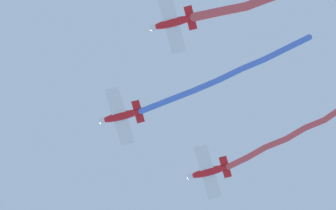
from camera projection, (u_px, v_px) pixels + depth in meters
airplane_lead at (120, 116)px, 84.43m from camera, size 6.89×5.22×1.70m
smoke_trail_lead at (226, 75)px, 84.39m from camera, size 2.08×20.83×3.35m
airplane_left_wing at (172, 23)px, 81.22m from camera, size 6.89×5.22×1.70m
airplane_right_wing at (208, 172)px, 86.78m from camera, size 6.88×5.20×1.70m
smoke_trail_right_wing at (319, 115)px, 87.22m from camera, size 3.91×23.89×5.87m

